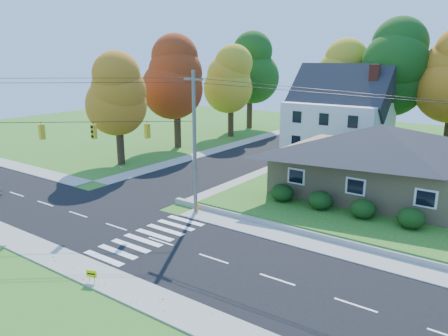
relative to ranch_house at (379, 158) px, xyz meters
The scene contains 18 objects.
ground 18.18m from the ranch_house, 116.57° to the right, with size 120.00×120.00×0.00m, color #3D7923.
road_main 18.18m from the ranch_house, 116.57° to the right, with size 90.00×8.00×0.02m, color black.
road_cross 19.15m from the ranch_house, 147.99° to the left, with size 8.00×44.00×0.02m, color black.
sidewalk_north 13.98m from the ranch_house, 126.03° to the right, with size 90.00×2.00×0.08m, color #9C9A90.
sidewalk_south 22.70m from the ranch_house, 110.85° to the right, with size 90.00×2.00×0.08m, color #9C9A90.
ranch_house is the anchor object (origin of this frame).
colonial_house 14.46m from the ranch_house, 123.55° to the left, with size 10.40×8.40×9.60m.
hedge_row 6.57m from the ranch_house, 94.61° to the right, with size 10.70×1.70×1.27m.
traffic_infrastructure 16.87m from the ranch_house, 119.09° to the right, with size 38.10×10.66×10.00m.
tree_lot_0 21.20m from the ranch_house, 119.05° to the left, with size 6.72×6.72×12.51m.
tree_lot_1 18.58m from the ranch_house, 103.24° to the left, with size 7.84×7.84×14.60m.
tree_west_0 25.61m from the ranch_house, behind, with size 6.16×6.16×11.47m.
tree_west_1 27.18m from the ranch_house, 167.01° to the left, with size 7.28×7.28×13.56m.
tree_west_2 30.03m from the ranch_house, 147.38° to the left, with size 6.72×6.72×12.51m.
tree_west_3 36.60m from the ranch_house, 138.37° to the left, with size 7.84×7.84×14.60m.
white_car 25.92m from the ranch_house, 131.55° to the left, with size 1.33×3.81×1.25m, color silver.
fire_hydrant 14.61m from the ranch_house, 131.38° to the right, with size 0.46×0.36×0.80m.
yard_sign 22.98m from the ranch_house, 108.64° to the right, with size 0.53×0.23×0.70m.
Camera 1 is at (17.34, -17.67, 10.89)m, focal length 35.00 mm.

